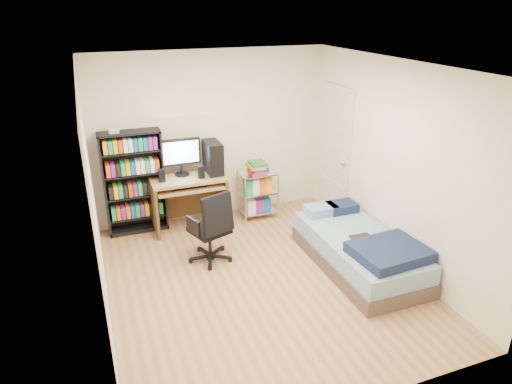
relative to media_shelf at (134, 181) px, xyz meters
name	(u,v)px	position (x,y,z in m)	size (l,w,h in m)	color
room	(261,183)	(1.20, -1.84, 0.49)	(3.58, 4.08, 2.58)	#AA8255
media_shelf	(134,181)	(0.00, 0.00, 0.00)	(0.83, 0.28, 1.54)	black
computer_desk	(194,180)	(0.83, -0.11, -0.05)	(1.05, 0.61, 1.32)	#A48254
office_chair	(212,239)	(0.78, -1.20, -0.46)	(0.73, 0.73, 0.96)	black
wire_cart	(258,181)	(1.79, -0.18, -0.18)	(0.55, 0.40, 0.89)	silver
bed	(360,250)	(2.46, -2.00, -0.52)	(0.94, 1.89, 0.54)	#4E433A
door	(335,153)	(2.92, -0.49, 0.24)	(0.12, 0.80, 2.00)	silver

